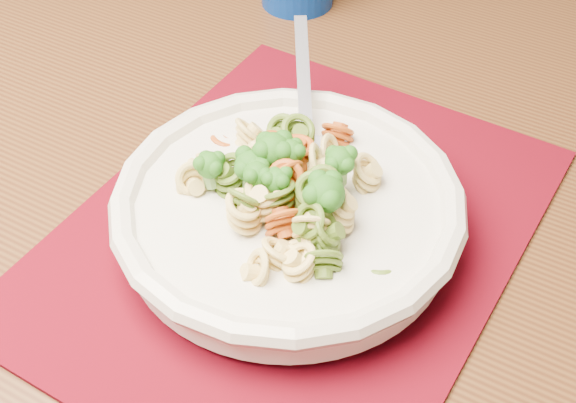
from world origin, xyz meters
TOP-DOWN VIEW (x-y plane):
  - dining_table at (0.41, -0.38)m, footprint 1.48×1.23m
  - placemat at (0.51, -0.46)m, footprint 0.52×0.46m
  - pasta_bowl at (0.50, -0.46)m, footprint 0.27×0.27m
  - pasta_broccoli_heap at (0.50, -0.46)m, footprint 0.23×0.23m
  - fork at (0.55, -0.43)m, footprint 0.13×0.16m

SIDE VIEW (x-z plane):
  - dining_table at x=0.41m, z-range 0.27..1.06m
  - placemat at x=0.51m, z-range 0.79..0.79m
  - pasta_bowl at x=0.50m, z-range 0.79..0.84m
  - fork at x=0.55m, z-range 0.79..0.87m
  - pasta_broccoli_heap at x=0.50m, z-range 0.80..0.87m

